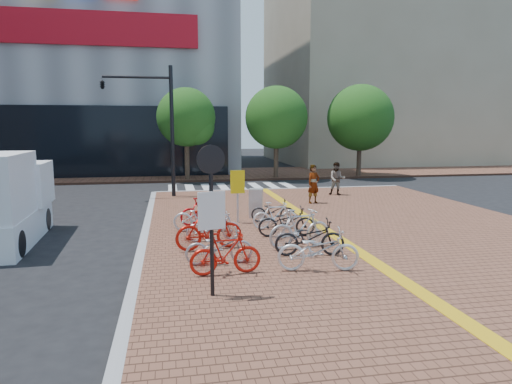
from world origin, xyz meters
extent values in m
plane|color=black|center=(0.00, 0.00, 0.00)|extent=(120.00, 120.00, 0.00)
cube|color=brown|center=(3.00, -5.00, 0.07)|extent=(14.00, 34.00, 0.15)
cube|color=gold|center=(2.00, -5.00, 0.16)|extent=(0.40, 34.00, 0.01)
cube|color=gray|center=(-4.00, -5.00, 0.08)|extent=(0.25, 34.00, 0.15)
cube|color=gray|center=(3.00, 12.00, 0.08)|extent=(14.00, 0.25, 0.15)
cube|color=brown|center=(0.00, 21.00, 0.07)|extent=(70.00, 8.00, 0.15)
cube|color=gray|center=(-16.00, 32.00, 14.00)|extent=(36.00, 24.00, 28.00)
cube|color=gray|center=(18.00, 32.00, 9.00)|extent=(20.00, 18.00, 18.00)
cube|color=silver|center=(-3.00, 14.00, 0.01)|extent=(0.50, 4.00, 0.01)
cube|color=silver|center=(-2.00, 14.00, 0.01)|extent=(0.50, 4.00, 0.01)
cube|color=silver|center=(-1.00, 14.00, 0.01)|extent=(0.50, 4.00, 0.01)
cube|color=silver|center=(0.00, 14.00, 0.01)|extent=(0.50, 4.00, 0.01)
cube|color=silver|center=(1.00, 14.00, 0.01)|extent=(0.50, 4.00, 0.01)
cube|color=silver|center=(2.00, 14.00, 0.01)|extent=(0.50, 4.00, 0.01)
cube|color=silver|center=(3.00, 14.00, 0.01)|extent=(0.50, 4.00, 0.01)
cube|color=silver|center=(4.00, 14.00, 0.01)|extent=(0.50, 4.00, 0.01)
cylinder|color=#38281E|center=(-2.00, 17.50, 1.45)|extent=(0.32, 0.32, 2.60)
sphere|color=#194714|center=(-2.00, 17.50, 4.20)|extent=(3.80, 3.80, 3.80)
sphere|color=#194714|center=(-1.40, 17.20, 3.60)|extent=(2.40, 2.40, 2.40)
cylinder|color=#38281E|center=(4.00, 17.50, 1.45)|extent=(0.32, 0.32, 2.60)
sphere|color=#194714|center=(4.00, 17.50, 4.20)|extent=(4.20, 4.20, 4.20)
sphere|color=#194714|center=(4.60, 17.20, 3.60)|extent=(2.40, 2.40, 2.40)
cylinder|color=#38281E|center=(10.00, 17.50, 1.45)|extent=(0.32, 0.32, 2.60)
sphere|color=#194714|center=(10.00, 17.50, 4.20)|extent=(4.60, 4.60, 4.60)
sphere|color=#194714|center=(10.60, 17.20, 3.60)|extent=(2.40, 2.40, 2.40)
imported|color=red|center=(-1.90, -2.34, 0.66)|extent=(1.73, 0.57, 1.02)
imported|color=#A5A6AA|center=(-1.96, -1.47, 0.60)|extent=(1.74, 0.65, 0.91)
imported|color=#B8180D|center=(-2.09, -0.05, 0.73)|extent=(1.99, 0.86, 1.16)
imported|color=silver|center=(-1.87, 0.92, 0.59)|extent=(1.69, 0.68, 0.87)
imported|color=silver|center=(-2.13, 2.25, 0.65)|extent=(1.97, 0.92, 1.00)
imported|color=#B50C10|center=(-2.01, 3.25, 0.64)|extent=(1.70, 0.75, 0.99)
imported|color=silver|center=(0.34, -2.48, 0.67)|extent=(2.07, 1.02, 1.04)
imported|color=black|center=(0.53, -1.18, 0.65)|extent=(1.97, 0.92, 0.99)
imported|color=silver|center=(0.48, -0.38, 0.72)|extent=(1.97, 0.88, 1.15)
imported|color=black|center=(0.46, 1.04, 0.63)|extent=(1.86, 0.81, 0.95)
imported|color=white|center=(0.35, 2.11, 0.62)|extent=(1.57, 0.45, 0.94)
imported|color=black|center=(0.54, 3.29, 0.57)|extent=(1.66, 0.80, 0.84)
imported|color=gray|center=(3.26, 6.96, 1.03)|extent=(0.75, 0.63, 1.76)
imported|color=#525868|center=(5.19, 9.09, 0.98)|extent=(0.98, 0.87, 1.67)
cube|color=silver|center=(0.07, 4.19, 0.71)|extent=(0.60, 0.51, 1.11)
cylinder|color=#B7B7BC|center=(-0.75, 3.40, 1.08)|extent=(0.08, 0.08, 1.86)
cube|color=yellow|center=(-0.75, 3.35, 1.65)|extent=(0.52, 0.10, 0.83)
cylinder|color=black|center=(-2.33, -3.63, 1.69)|extent=(0.10, 0.10, 3.09)
cylinder|color=black|center=(-2.33, -3.70, 2.98)|extent=(0.57, 0.16, 0.58)
cube|color=silver|center=(-2.33, -3.70, 1.95)|extent=(0.56, 0.16, 0.77)
cylinder|color=black|center=(-2.97, 10.28, 3.34)|extent=(0.19, 0.19, 6.38)
cylinder|color=black|center=(-4.56, 10.28, 5.94)|extent=(3.19, 0.13, 0.13)
imported|color=black|center=(-6.16, 10.28, 5.62)|extent=(0.28, 1.32, 0.53)
cube|color=white|center=(-8.34, 2.34, 0.49)|extent=(2.30, 5.02, 0.99)
cube|color=white|center=(-8.41, 3.77, 1.70)|extent=(2.17, 2.17, 1.43)
cylinder|color=black|center=(-7.49, 4.14, 0.38)|extent=(0.28, 0.78, 0.77)
cylinder|color=black|center=(-7.33, 0.63, 0.38)|extent=(0.28, 0.78, 0.77)
camera|label=1|loc=(-3.14, -12.69, 3.63)|focal=32.00mm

